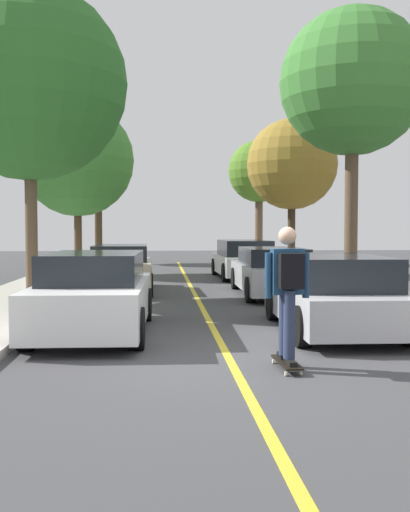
# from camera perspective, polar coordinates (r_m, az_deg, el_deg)

# --- Properties ---
(ground) EXTENTS (80.00, 80.00, 0.00)m
(ground) POSITION_cam_1_polar(r_m,az_deg,el_deg) (8.08, 2.56, -10.27)
(ground) COLOR #424244
(center_line) EXTENTS (0.12, 39.20, 0.01)m
(center_line) POSITION_cam_1_polar(r_m,az_deg,el_deg) (12.00, 0.25, -5.99)
(center_line) COLOR gold
(center_line) RESTS_ON ground
(parked_car_left_nearest) EXTENTS (1.93, 4.22, 1.39)m
(parked_car_left_nearest) POSITION_cam_1_polar(r_m,az_deg,el_deg) (10.38, -10.59, -3.59)
(parked_car_left_nearest) COLOR white
(parked_car_left_nearest) RESTS_ON ground
(parked_car_left_near) EXTENTS (1.90, 4.30, 1.33)m
(parked_car_left_near) POSITION_cam_1_polar(r_m,az_deg,el_deg) (17.06, -8.14, -1.22)
(parked_car_left_near) COLOR #BCAD89
(parked_car_left_near) RESTS_ON ground
(parked_car_right_nearest) EXTENTS (1.97, 4.12, 1.34)m
(parked_car_right_nearest) POSITION_cam_1_polar(r_m,az_deg,el_deg) (10.64, 12.27, -3.57)
(parked_car_right_nearest) COLOR #B7B7BC
(parked_car_right_nearest) RESTS_ON ground
(parked_car_right_near) EXTENTS (1.92, 4.70, 1.28)m
(parked_car_right_near) POSITION_cam_1_polar(r_m,az_deg,el_deg) (16.15, 6.49, -1.51)
(parked_car_right_near) COLOR #B7B7BC
(parked_car_right_near) RESTS_ON ground
(parked_car_right_far) EXTENTS (2.04, 4.54, 1.38)m
(parked_car_right_far) POSITION_cam_1_polar(r_m,az_deg,el_deg) (21.55, 3.75, -0.33)
(parked_car_right_far) COLOR white
(parked_car_right_far) RESTS_ON ground
(street_tree_left_nearest) EXTENTS (4.71, 4.71, 7.53)m
(street_tree_left_nearest) POSITION_cam_1_polar(r_m,az_deg,el_deg) (15.45, -16.53, 15.64)
(street_tree_left_nearest) COLOR brown
(street_tree_left_nearest) RESTS_ON sidewalk_left
(street_tree_left_near) EXTENTS (4.29, 4.29, 6.41)m
(street_tree_left_near) POSITION_cam_1_polar(r_m,az_deg,el_deg) (23.32, -12.18, 8.99)
(street_tree_left_near) COLOR #4C3823
(street_tree_left_near) RESTS_ON sidewalk_left
(street_tree_left_far) EXTENTS (3.32, 3.32, 6.16)m
(street_tree_left_far) POSITION_cam_1_polar(r_m,az_deg,el_deg) (30.83, -10.25, 7.85)
(street_tree_left_far) COLOR #3D2D1E
(street_tree_left_far) RESTS_ON sidewalk_left
(street_tree_right_nearest) EXTENTS (3.81, 3.81, 7.39)m
(street_tree_right_nearest) POSITION_cam_1_polar(r_m,az_deg,el_deg) (16.55, 14.01, 15.82)
(street_tree_right_nearest) COLOR brown
(street_tree_right_nearest) RESTS_ON sidewalk_right
(street_tree_right_near) EXTENTS (3.46, 3.46, 5.84)m
(street_tree_right_near) POSITION_cam_1_polar(r_m,az_deg,el_deg) (23.10, 8.36, 8.68)
(street_tree_right_near) COLOR #3D2D1E
(street_tree_right_near) RESTS_ON sidewalk_right
(street_tree_right_far) EXTENTS (3.14, 3.14, 6.13)m
(street_tree_right_far) POSITION_cam_1_polar(r_m,az_deg,el_deg) (30.48, 5.23, 8.03)
(street_tree_right_far) COLOR brown
(street_tree_right_far) RESTS_ON sidewalk_right
(skateboard) EXTENTS (0.25, 0.85, 0.10)m
(skateboard) POSITION_cam_1_polar(r_m,az_deg,el_deg) (7.81, 7.85, -10.11)
(skateboard) COLOR black
(skateboard) RESTS_ON ground
(skateboarder) EXTENTS (0.58, 0.70, 1.73)m
(skateboarder) POSITION_cam_1_polar(r_m,az_deg,el_deg) (7.61, 7.96, -2.79)
(skateboarder) COLOR black
(skateboarder) RESTS_ON skateboard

